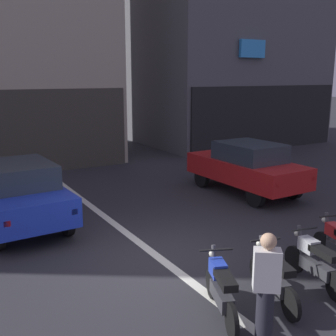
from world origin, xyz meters
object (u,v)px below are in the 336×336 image
person_by_motorcycles (266,290)px  car_red_parked_kerbside (247,166)px  motorcycle_blue_row_leftmost (221,288)px  motorcycle_silver_row_centre (315,262)px  car_blue_crossing_near (18,192)px  motorcycle_black_row_left_mid (273,275)px

person_by_motorcycles → car_red_parked_kerbside: bearing=51.1°
motorcycle_blue_row_leftmost → person_by_motorcycles: 1.00m
car_red_parked_kerbside → person_by_motorcycles: size_ratio=2.48×
car_red_parked_kerbside → motorcycle_silver_row_centre: (-2.98, -5.30, -0.43)m
car_blue_crossing_near → person_by_motorcycles: (1.94, -6.67, -0.03)m
motorcycle_black_row_left_mid → person_by_motorcycles: (-0.97, -0.83, 0.40)m
car_blue_crossing_near → motorcycle_black_row_left_mid: 6.54m
car_blue_crossing_near → person_by_motorcycles: size_ratio=2.50×
car_blue_crossing_near → motorcycle_black_row_left_mid: size_ratio=2.58×
car_red_parked_kerbside → car_blue_crossing_near: bearing=175.6°
car_red_parked_kerbside → person_by_motorcycles: person_by_motorcycles is taller
car_blue_crossing_near → motorcycle_blue_row_leftmost: 6.07m
car_red_parked_kerbside → motorcycle_silver_row_centre: size_ratio=2.50×
motorcycle_black_row_left_mid → motorcycle_silver_row_centre: same height
motorcycle_black_row_left_mid → person_by_motorcycles: bearing=-139.3°
motorcycle_blue_row_leftmost → motorcycle_silver_row_centre: same height
motorcycle_blue_row_leftmost → person_by_motorcycles: bearing=-87.1°
car_red_parked_kerbside → motorcycle_blue_row_leftmost: 7.24m
car_blue_crossing_near → car_red_parked_kerbside: (6.90, -0.53, 0.00)m
car_red_parked_kerbside → motorcycle_black_row_left_mid: bearing=-126.9°
car_blue_crossing_near → car_red_parked_kerbside: same height
motorcycle_black_row_left_mid → car_blue_crossing_near: bearing=116.5°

